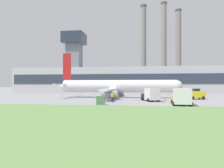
% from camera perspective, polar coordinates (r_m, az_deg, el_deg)
% --- Properties ---
extents(ground_plane, '(400.00, 400.00, 0.00)m').
position_cam_1_polar(ground_plane, '(49.48, 1.35, -3.70)').
color(ground_plane, gray).
extents(grass_strip, '(240.00, 37.00, 0.06)m').
position_cam_1_polar(grass_strip, '(14.18, -17.09, -12.35)').
color(grass_strip, '#668E4C').
rests_on(grass_strip, ground_plane).
extents(terminal_building, '(78.75, 10.73, 21.58)m').
position_cam_1_polar(terminal_building, '(75.69, 2.61, 1.37)').
color(terminal_building, '#B2B2B7').
rests_on(terminal_building, ground_plane).
extents(smokestack_left, '(3.04, 3.04, 40.00)m').
position_cam_1_polar(smokestack_left, '(103.47, 8.21, 9.32)').
color(smokestack_left, gray).
rests_on(smokestack_left, ground_plane).
extents(smokestack_right, '(2.91, 2.91, 40.70)m').
position_cam_1_polar(smokestack_right, '(103.61, 13.39, 9.50)').
color(smokestack_right, gray).
rests_on(smokestack_right, ground_plane).
extents(smokestack_far, '(2.92, 2.92, 37.90)m').
position_cam_1_polar(smokestack_far, '(106.49, 16.97, 8.48)').
color(smokestack_far, gray).
rests_on(smokestack_far, ground_plane).
extents(airplane, '(28.89, 25.59, 10.56)m').
position_cam_1_polar(airplane, '(50.49, 1.16, -0.66)').
color(airplane, silver).
rests_on(airplane, ground_plane).
extents(pushback_tug, '(3.48, 2.83, 2.22)m').
position_cam_1_polar(pushback_tug, '(48.47, 21.10, -2.58)').
color(pushback_tug, yellow).
rests_on(pushback_tug, ground_plane).
extents(baggage_truck, '(3.49, 5.47, 2.39)m').
position_cam_1_polar(baggage_truck, '(40.56, 10.10, -2.82)').
color(baggage_truck, '#232328').
rests_on(baggage_truck, ground_plane).
extents(fuel_truck, '(3.23, 6.13, 2.46)m').
position_cam_1_polar(fuel_truck, '(33.65, 17.70, -3.26)').
color(fuel_truck, yellow).
rests_on(fuel_truck, ground_plane).
extents(ground_crew_person, '(0.56, 0.56, 1.82)m').
position_cam_1_polar(ground_crew_person, '(37.72, 0.10, -3.37)').
color(ground_crew_person, '#23283D').
rests_on(ground_crew_person, ground_plane).
extents(traffic_cone_near_nose, '(0.47, 0.47, 0.71)m').
position_cam_1_polar(traffic_cone_near_nose, '(43.79, 15.75, -3.71)').
color(traffic_cone_near_nose, black).
rests_on(traffic_cone_near_nose, ground_plane).
extents(traffic_cone_wingtip, '(0.59, 0.59, 0.51)m').
position_cam_1_polar(traffic_cone_wingtip, '(44.05, 13.70, -3.82)').
color(traffic_cone_wingtip, black).
rests_on(traffic_cone_wingtip, ground_plane).
extents(utility_cabinet, '(1.24, 0.55, 1.31)m').
position_cam_1_polar(utility_cabinet, '(32.86, -2.99, -4.32)').
color(utility_cabinet, '#4C724C').
rests_on(utility_cabinet, ground_plane).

